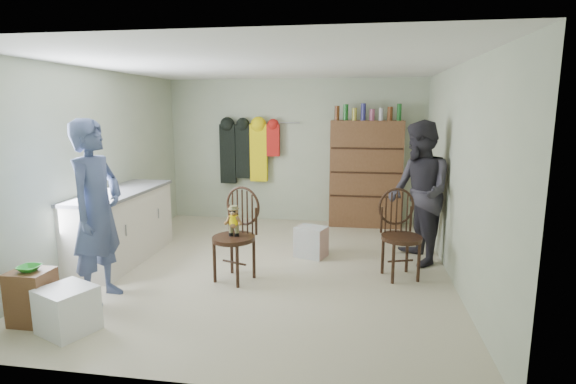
% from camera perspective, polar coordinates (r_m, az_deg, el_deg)
% --- Properties ---
extents(ground_plane, '(5.00, 5.00, 0.00)m').
position_cam_1_polar(ground_plane, '(5.82, -2.78, -9.52)').
color(ground_plane, beige).
rests_on(ground_plane, ground).
extents(room_walls, '(5.00, 5.00, 5.00)m').
position_cam_1_polar(room_walls, '(6.00, -1.87, 6.56)').
color(room_walls, '#B3BC9D').
rests_on(room_walls, ground).
extents(counter, '(0.64, 1.86, 0.94)m').
position_cam_1_polar(counter, '(6.36, -20.34, -3.99)').
color(counter, silver).
rests_on(counter, ground).
extents(stool, '(0.36, 0.31, 0.52)m').
position_cam_1_polar(stool, '(4.95, -29.72, -11.50)').
color(stool, brown).
rests_on(stool, ground).
extents(bowl, '(0.20, 0.20, 0.05)m').
position_cam_1_polar(bowl, '(4.85, -30.03, -8.39)').
color(bowl, green).
rests_on(bowl, stool).
extents(plastic_tub, '(0.57, 0.55, 0.42)m').
position_cam_1_polar(plastic_tub, '(4.65, -26.22, -13.26)').
color(plastic_tub, white).
rests_on(plastic_tub, ground).
extents(chair_front, '(0.63, 0.63, 1.10)m').
position_cam_1_polar(chair_front, '(5.30, -6.56, -4.69)').
color(chair_front, '#351E12').
rests_on(chair_front, ground).
extents(chair_far, '(0.60, 0.60, 1.06)m').
position_cam_1_polar(chair_far, '(5.52, 13.99, -4.74)').
color(chair_far, '#351E12').
rests_on(chair_far, ground).
extents(striped_bag, '(0.47, 0.42, 0.42)m').
position_cam_1_polar(striped_bag, '(6.16, 2.95, -6.33)').
color(striped_bag, '#E58272').
rests_on(striped_bag, ground).
extents(person_left, '(0.49, 0.72, 1.90)m').
position_cam_1_polar(person_left, '(5.03, -23.11, -2.31)').
color(person_left, '#414F78').
rests_on(person_left, ground).
extents(person_right, '(0.89, 1.04, 1.86)m').
position_cam_1_polar(person_right, '(6.00, 16.28, -0.11)').
color(person_right, '#2D2B33').
rests_on(person_right, ground).
extents(dresser, '(1.20, 0.39, 2.08)m').
position_cam_1_polar(dresser, '(7.72, 9.83, 2.37)').
color(dresser, brown).
rests_on(dresser, ground).
extents(coat_rack, '(1.42, 0.12, 1.09)m').
position_cam_1_polar(coat_rack, '(8.01, -5.19, 5.19)').
color(coat_rack, '#99999E').
rests_on(coat_rack, ground).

